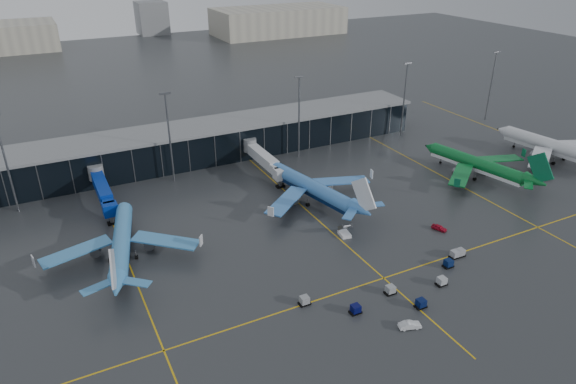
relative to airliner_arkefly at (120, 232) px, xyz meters
name	(u,v)px	position (x,y,z in m)	size (l,w,h in m)	color
ground	(305,254)	(35.28, -17.21, -6.03)	(600.00, 600.00, 0.00)	#282B2D
terminal_pier	(209,141)	(35.28, 44.79, -0.61)	(142.00, 17.00, 10.70)	black
jet_bridges	(103,190)	(0.28, 25.78, -1.48)	(94.00, 27.50, 7.20)	#595B60
flood_masts	(238,124)	(40.28, 32.79, 7.78)	(203.00, 0.50, 25.50)	#595B60
distant_hangars	(178,26)	(85.23, 252.87, 2.76)	(260.00, 71.00, 22.00)	#B2AD99
taxi_lines	(320,222)	(45.28, -6.60, -6.02)	(220.00, 120.00, 0.02)	gold
airliner_arkefly	(120,232)	(0.00, 0.00, 0.00)	(34.45, 39.23, 12.06)	#3A83BF
airliner_klm_near	(311,179)	(48.87, 4.48, 0.21)	(35.62, 40.57, 12.47)	#3B79C4
airliner_aer_lingus	(477,156)	(98.61, -3.32, 0.08)	(34.91, 39.76, 12.22)	#0C682A
airliner_ba	(557,139)	(128.71, -5.60, 0.85)	(39.31, 44.77, 13.76)	silver
baggage_carts	(412,281)	(49.07, -36.31, -5.27)	(40.02, 12.05, 1.70)	black
mobile_airstair	(345,233)	(47.14, -14.56, -5.26)	(2.69, 3.51, 3.45)	silver
service_van_red	(439,228)	(68.42, -22.48, -5.41)	(1.46, 3.62, 1.23)	#B50D26
service_van_white	(410,325)	(40.42, -46.35, -5.36)	(1.42, 4.06, 1.34)	silver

